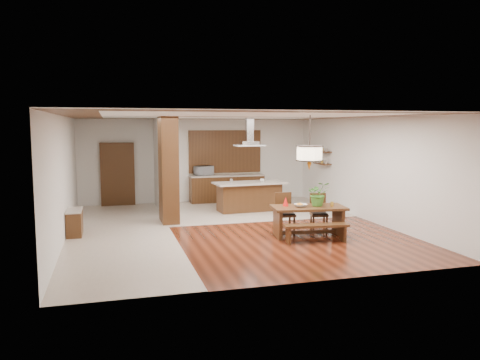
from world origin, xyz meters
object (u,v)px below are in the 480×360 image
object	(u,v)px
microwave	(204,171)
dining_table	(308,214)
hallway_console	(75,223)
dining_chair_right	(319,212)
island_cup	(262,180)
foliage_plant	(318,194)
dining_bench	(316,233)
kitchen_island	(249,196)
range_hood	(249,132)
fruit_bowl	(300,205)
pendant_lantern	(310,143)
dining_chair_left	(285,213)

from	to	relation	value
microwave	dining_table	bearing A→B (deg)	-97.29
hallway_console	dining_chair_right	world-z (taller)	dining_chair_right
dining_table	island_cup	world-z (taller)	island_cup
foliage_plant	microwave	world-z (taller)	foliage_plant
dining_bench	foliage_plant	world-z (taller)	foliage_plant
dining_table	dining_chair_right	bearing A→B (deg)	43.29
kitchen_island	range_hood	xyz separation A→B (m)	(0.00, 0.00, 2.00)
fruit_bowl	kitchen_island	size ratio (longest dim) A/B	0.13
island_cup	microwave	bearing A→B (deg)	124.23
foliage_plant	pendant_lantern	bearing A→B (deg)	178.01
dining_chair_right	dining_table	bearing A→B (deg)	-122.50
hallway_console	foliage_plant	distance (m)	5.94
dining_chair_left	foliage_plant	distance (m)	1.00
pendant_lantern	range_hood	world-z (taller)	same
hallway_console	pendant_lantern	size ratio (longest dim) A/B	0.67
pendant_lantern	dining_table	bearing A→B (deg)	-90.00
fruit_bowl	microwave	distance (m)	5.74
hallway_console	pendant_lantern	world-z (taller)	pendant_lantern
island_cup	microwave	xyz separation A→B (m)	(-1.43, 2.10, 0.15)
dining_table	foliage_plant	xyz separation A→B (m)	(0.25, -0.01, 0.49)
dining_bench	dining_chair_right	xyz separation A→B (m)	(0.58, 1.10, 0.26)
hallway_console	island_cup	xyz separation A→B (m)	(5.41, 1.89, 0.65)
dining_table	dining_chair_left	size ratio (longest dim) A/B	1.89
kitchen_island	range_hood	bearing A→B (deg)	86.27
pendant_lantern	island_cup	bearing A→B (deg)	90.25
dining_chair_right	kitchen_island	xyz separation A→B (m)	(-0.90, 3.13, 0.00)
dining_table	kitchen_island	xyz separation A→B (m)	(-0.40, 3.60, -0.06)
fruit_bowl	range_hood	world-z (taller)	range_hood
pendant_lantern	microwave	world-z (taller)	pendant_lantern
dining_chair_left	pendant_lantern	world-z (taller)	pendant_lantern
hallway_console	fruit_bowl	bearing A→B (deg)	-17.16
dining_chair_right	pendant_lantern	world-z (taller)	pendant_lantern
hallway_console	fruit_bowl	xyz separation A→B (m)	(5.21, -1.61, 0.45)
dining_bench	island_cup	size ratio (longest dim) A/B	11.56
pendant_lantern	fruit_bowl	distance (m)	1.50
dining_bench	kitchen_island	xyz separation A→B (m)	(-0.32, 4.22, 0.26)
kitchen_island	hallway_console	bearing A→B (deg)	-162.00
microwave	dining_chair_left	bearing A→B (deg)	-99.59
dining_chair_left	fruit_bowl	bearing A→B (deg)	-73.51
hallway_console	pendant_lantern	xyz separation A→B (m)	(5.43, -1.59, 1.93)
dining_chair_right	range_hood	size ratio (longest dim) A/B	1.04
pendant_lantern	dining_chair_left	bearing A→B (deg)	121.87
dining_table	fruit_bowl	distance (m)	0.32
dining_bench	kitchen_island	world-z (taller)	kitchen_island
dining_chair_left	foliage_plant	size ratio (longest dim) A/B	1.65
dining_bench	fruit_bowl	distance (m)	0.83
dining_chair_right	island_cup	world-z (taller)	island_cup
hallway_console	kitchen_island	bearing A→B (deg)	21.73
dining_chair_right	fruit_bowl	distance (m)	0.92
dining_table	pendant_lantern	bearing A→B (deg)	90.00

